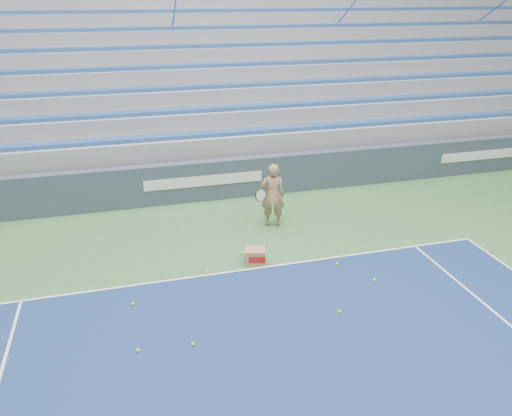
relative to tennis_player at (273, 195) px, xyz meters
The scene contains 12 objects.
sponsor_barrier 2.48m from the tennis_player, 122.70° to the left, with size 30.00×0.32×1.10m.
bleachers 8.06m from the tennis_player, 99.72° to the left, with size 31.00×9.15×7.30m.
tennis_player is the anchor object (origin of this frame).
ball_box 2.01m from the tennis_player, 117.87° to the right, with size 0.50×0.43×0.33m.
tennis_ball_0 3.34m from the tennis_player, 68.42° to the right, with size 0.07×0.07×0.07m, color #DCEF30.
tennis_ball_1 4.39m from the tennis_player, 142.96° to the right, with size 0.07×0.07×0.07m, color #DCEF30.
tennis_ball_2 1.82m from the tennis_player, 130.59° to the right, with size 0.07×0.07×0.07m, color #DCEF30.
tennis_ball_3 3.90m from the tennis_player, 88.65° to the right, with size 0.07×0.07×0.07m, color #DCEF30.
tennis_ball_4 2.48m from the tennis_player, 71.52° to the right, with size 0.07×0.07×0.07m, color #DCEF30.
tennis_ball_5 5.28m from the tennis_player, 131.05° to the right, with size 0.07×0.07×0.07m, color #DCEF30.
tennis_ball_6 2.79m from the tennis_player, 136.20° to the right, with size 0.07×0.07×0.07m, color #DCEF30.
tennis_ball_7 4.83m from the tennis_player, 122.50° to the right, with size 0.07×0.07×0.07m, color #DCEF30.
Camera 1 is at (-1.95, 3.24, 5.28)m, focal length 35.00 mm.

